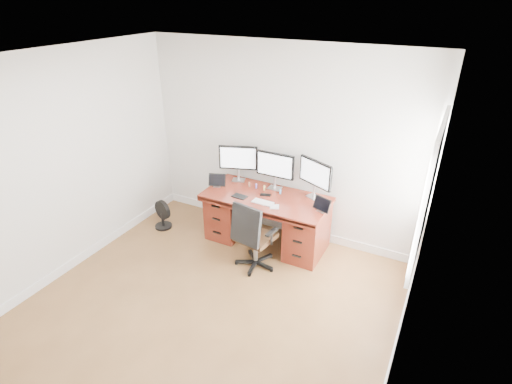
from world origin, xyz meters
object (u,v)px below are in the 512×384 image
at_px(desk, 267,217).
at_px(office_chair, 253,246).
at_px(keyboard, 263,202).
at_px(monitor_center, 275,166).
at_px(floor_fan, 162,215).

relative_size(desk, office_chair, 1.79).
relative_size(desk, keyboard, 6.03).
xyz_separation_m(monitor_center, keyboard, (0.04, -0.46, -0.33)).
relative_size(floor_fan, keyboard, 1.56).
height_order(office_chair, monitor_center, monitor_center).
xyz_separation_m(office_chair, keyboard, (-0.05, 0.37, 0.44)).
height_order(floor_fan, keyboard, keyboard).
xyz_separation_m(floor_fan, monitor_center, (1.57, 0.61, 0.87)).
relative_size(desk, monitor_center, 3.09).
relative_size(office_chair, floor_fan, 2.16).
distance_m(monitor_center, keyboard, 0.56).
height_order(office_chair, floor_fan, office_chair).
bearing_deg(monitor_center, floor_fan, -158.54).
relative_size(floor_fan, monitor_center, 0.80).
height_order(desk, floor_fan, desk).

